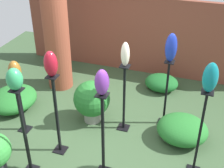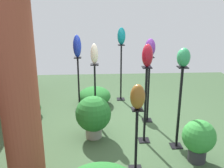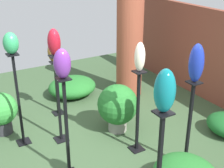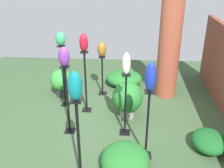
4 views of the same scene
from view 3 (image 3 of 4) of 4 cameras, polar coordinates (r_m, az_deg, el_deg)
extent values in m
plane|color=#385133|center=(4.79, -1.90, -11.90)|extent=(8.00, 8.00, 0.00)
cylinder|color=brown|center=(6.12, 3.28, 8.96)|extent=(0.52, 0.52, 2.49)
cube|color=black|center=(4.81, 4.48, -11.69)|extent=(0.20, 0.20, 0.01)
cube|color=black|center=(4.49, 4.73, -5.17)|extent=(0.04, 0.04, 1.26)
cube|color=black|center=(4.23, 5.01, 2.26)|extent=(0.16, 0.16, 0.02)
cube|color=black|center=(4.61, 13.16, -14.09)|extent=(0.20, 0.20, 0.01)
cube|color=black|center=(4.27, 13.92, -7.42)|extent=(0.04, 0.04, 1.26)
cube|color=black|center=(3.99, 14.78, 0.30)|extent=(0.16, 0.16, 0.02)
cube|color=black|center=(3.99, -8.29, -8.22)|extent=(0.04, 0.04, 1.39)
cube|color=black|center=(3.68, -8.91, 0.95)|extent=(0.16, 0.16, 0.02)
cube|color=black|center=(5.84, -9.76, -5.21)|extent=(0.20, 0.20, 0.01)
cube|color=black|center=(5.62, -10.09, -0.79)|extent=(0.04, 0.04, 1.00)
cube|color=black|center=(5.44, -10.46, 3.95)|extent=(0.16, 0.16, 0.01)
cube|color=black|center=(2.86, 9.34, -5.17)|extent=(0.16, 0.16, 0.02)
cube|color=black|center=(5.08, -9.24, -9.91)|extent=(0.20, 0.20, 0.01)
cube|color=black|center=(4.74, -9.77, -2.90)|extent=(0.04, 0.04, 1.40)
cube|color=black|center=(4.48, -10.37, 5.05)|extent=(0.16, 0.16, 0.02)
cube|color=black|center=(5.14, -15.81, -10.13)|extent=(0.20, 0.20, 0.01)
cube|color=black|center=(4.79, -16.73, -2.96)|extent=(0.04, 0.04, 1.45)
cube|color=black|center=(4.53, -17.77, 5.18)|extent=(0.16, 0.16, 0.02)
ellipsoid|color=beige|center=(4.15, 5.11, 4.96)|extent=(0.14, 0.15, 0.41)
ellipsoid|color=#192D9E|center=(3.91, 15.15, 3.71)|extent=(0.19, 0.18, 0.49)
ellipsoid|color=#6B2D8C|center=(3.61, -9.09, 3.70)|extent=(0.19, 0.20, 0.36)
ellipsoid|color=brown|center=(5.38, -10.60, 5.85)|extent=(0.20, 0.21, 0.36)
ellipsoid|color=#0F727A|center=(2.77, 9.63, -1.25)|extent=(0.20, 0.20, 0.42)
ellipsoid|color=maroon|center=(4.42, -10.56, 7.51)|extent=(0.20, 0.18, 0.39)
ellipsoid|color=#2D9356|center=(4.49, -18.02, 7.11)|extent=(0.21, 0.21, 0.30)
cylinder|color=gray|center=(5.21, 1.00, -7.44)|extent=(0.30, 0.30, 0.19)
sphere|color=#236B28|center=(5.03, 1.03, -3.75)|extent=(0.66, 0.66, 0.66)
cylinder|color=#2D2D33|center=(5.43, -19.22, -7.39)|extent=(0.28, 0.28, 0.21)
sphere|color=#338C38|center=(5.28, -19.69, -4.29)|extent=(0.52, 0.52, 0.52)
ellipsoid|color=#236B28|center=(6.41, -7.29, -0.49)|extent=(0.88, 0.97, 0.39)
camera|label=1|loc=(2.89, -82.23, 20.72)|focal=50.00mm
camera|label=2|loc=(8.54, -16.02, 20.54)|focal=42.00mm
camera|label=4|loc=(2.59, 88.17, 8.60)|focal=42.00mm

